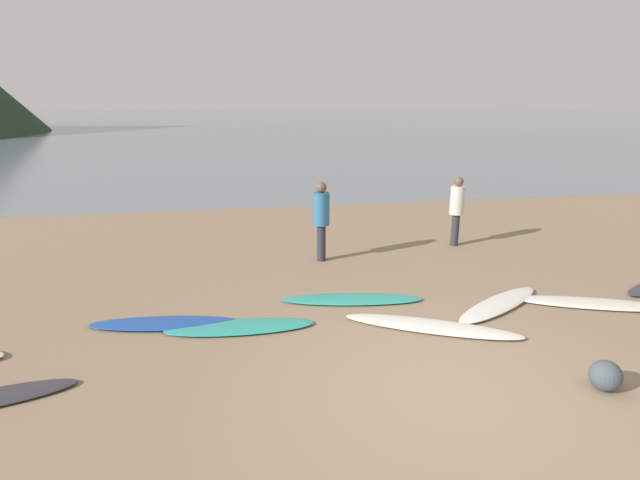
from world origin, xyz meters
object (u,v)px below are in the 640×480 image
object	(u,v)px
surfboard_3	(240,327)
surfboard_6	(499,304)
surfboard_2	(166,323)
surfboard_5	(432,326)
surfboard_4	(352,299)
beach_rock_near	(606,376)
person_1	(457,206)
person_0	(321,215)
surfboard_7	(593,303)

from	to	relation	value
surfboard_3	surfboard_6	distance (m)	4.34
surfboard_2	surfboard_5	xyz separation A→B (m)	(4.02, -0.82, 0.01)
surfboard_3	surfboard_4	xyz separation A→B (m)	(1.95, 0.76, -0.00)
surfboard_4	beach_rock_near	bearing A→B (deg)	-44.28
surfboard_2	surfboard_6	size ratio (longest dim) A/B	1.06
person_1	beach_rock_near	bearing A→B (deg)	-71.31
surfboard_3	person_1	size ratio (longest dim) A/B	1.39
surfboard_6	beach_rock_near	size ratio (longest dim) A/B	5.92
surfboard_3	person_0	world-z (taller)	person_0
surfboard_4	surfboard_2	bearing A→B (deg)	-163.03
surfboard_4	person_0	world-z (taller)	person_0
surfboard_4	surfboard_5	xyz separation A→B (m)	(0.95, -1.27, 0.01)
surfboard_2	surfboard_3	world-z (taller)	surfboard_2
person_0	person_1	bearing A→B (deg)	-100.56
person_0	surfboard_6	bearing A→B (deg)	-159.71
surfboard_7	person_1	size ratio (longest dim) A/B	1.61
beach_rock_near	person_0	bearing A→B (deg)	114.94
surfboard_3	person_1	distance (m)	6.33
surfboard_2	person_0	xyz separation A→B (m)	(2.93, 2.72, 0.97)
surfboard_6	surfboard_7	xyz separation A→B (m)	(1.60, -0.23, -0.01)
person_1	beach_rock_near	world-z (taller)	person_1
surfboard_2	person_1	distance (m)	7.12
surfboard_2	surfboard_7	distance (m)	7.08
surfboard_5	surfboard_2	bearing A→B (deg)	-165.32
surfboard_2	person_1	bearing A→B (deg)	34.79
surfboard_5	surfboard_6	size ratio (longest dim) A/B	1.21
surfboard_5	beach_rock_near	world-z (taller)	beach_rock_near
surfboard_2	surfboard_3	distance (m)	1.17
surfboard_4	beach_rock_near	xyz separation A→B (m)	(2.39, -3.18, 0.15)
surfboard_2	surfboard_6	world-z (taller)	surfboard_6
surfboard_4	surfboard_7	bearing A→B (deg)	-4.07
surfboard_4	person_0	bearing A→B (deg)	102.28
surfboard_2	person_1	size ratio (longest dim) A/B	1.45
surfboard_3	surfboard_4	distance (m)	2.09
person_0	surfboard_4	bearing A→B (deg)	163.18
surfboard_5	surfboard_7	bearing A→B (deg)	33.03
surfboard_7	surfboard_4	bearing A→B (deg)	-172.90
person_0	person_1	size ratio (longest dim) A/B	1.05
person_0	beach_rock_near	size ratio (longest dim) A/B	4.53
surfboard_2	surfboard_4	xyz separation A→B (m)	(3.07, 0.45, -0.01)
surfboard_2	person_0	size ratio (longest dim) A/B	1.39
surfboard_4	person_1	size ratio (longest dim) A/B	1.50
surfboard_4	surfboard_5	bearing A→B (deg)	-44.42
surfboard_6	person_0	world-z (taller)	person_0
surfboard_6	person_0	bearing A→B (deg)	99.24
surfboard_6	beach_rock_near	xyz separation A→B (m)	(0.00, -2.50, 0.14)
surfboard_4	person_1	bearing A→B (deg)	50.62
surfboard_4	surfboard_6	bearing A→B (deg)	-7.02
surfboard_6	surfboard_5	bearing A→B (deg)	171.02
surfboard_2	surfboard_5	distance (m)	4.11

